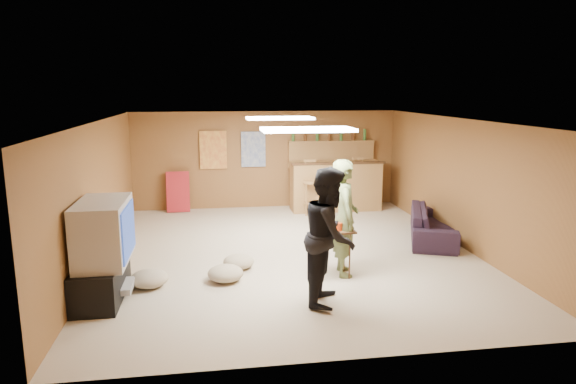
{
  "coord_description": "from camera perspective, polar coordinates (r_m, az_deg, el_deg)",
  "views": [
    {
      "loc": [
        -1.26,
        -8.11,
        2.69
      ],
      "look_at": [
        0.0,
        0.2,
        1.0
      ],
      "focal_mm": 32.0,
      "sensor_mm": 36.0,
      "label": 1
    }
  ],
  "objects": [
    {
      "name": "dvd_box",
      "position": [
        7.18,
        -18.25,
        -9.93
      ],
      "size": [
        0.35,
        0.5,
        0.08
      ],
      "primitive_type": "cube",
      "color": "#B2B2B7",
      "rests_on": "tv_stand"
    },
    {
      "name": "sofa",
      "position": [
        9.69,
        15.83,
        -3.45
      ],
      "size": [
        1.41,
        2.09,
        0.57
      ],
      "primitive_type": "imported",
      "rotation": [
        0.0,
        0.0,
        1.2
      ],
      "color": "black",
      "rests_on": "ground"
    },
    {
      "name": "cushion_mid",
      "position": [
        7.93,
        -5.52,
        -7.7
      ],
      "size": [
        0.52,
        0.52,
        0.21
      ],
      "primitive_type": "ellipsoid",
      "rotation": [
        0.0,
        0.0,
        -0.11
      ],
      "color": "gray",
      "rests_on": "ground"
    },
    {
      "name": "wall_left",
      "position": [
        8.44,
        -20.35,
        -0.2
      ],
      "size": [
        0.02,
        7.0,
        2.2
      ],
      "primitive_type": "cube",
      "color": "brown",
      "rests_on": "ground"
    },
    {
      "name": "ground",
      "position": [
        8.63,
        0.2,
        -6.78
      ],
      "size": [
        7.0,
        7.0,
        0.0
      ],
      "primitive_type": "plane",
      "color": "tan",
      "rests_on": "ground"
    },
    {
      "name": "cup_blue",
      "position": [
        7.56,
        6.05,
        -3.48
      ],
      "size": [
        0.1,
        0.1,
        0.11
      ],
      "primitive_type": "cylinder",
      "rotation": [
        0.0,
        0.0,
        -0.31
      ],
      "color": "#23179E",
      "rests_on": "tray_table"
    },
    {
      "name": "folding_chair_stack",
      "position": [
        11.65,
        -12.11,
        0.03
      ],
      "size": [
        0.5,
        0.26,
        0.91
      ],
      "primitive_type": "cube",
      "rotation": [
        -0.14,
        0.0,
        0.0
      ],
      "color": "#B32128",
      "rests_on": "ground"
    },
    {
      "name": "bar_counter",
      "position": [
        11.6,
        5.29,
        0.69
      ],
      "size": [
        2.0,
        0.6,
        1.1
      ],
      "primitive_type": "cube",
      "color": "olive",
      "rests_on": "ground"
    },
    {
      "name": "person_black",
      "position": [
        6.51,
        4.67,
        -4.87
      ],
      "size": [
        0.92,
        1.03,
        1.75
      ],
      "primitive_type": "imported",
      "rotation": [
        0.0,
        0.0,
        1.22
      ],
      "color": "black",
      "rests_on": "ground"
    },
    {
      "name": "tray_table",
      "position": [
        7.54,
        5.09,
        -6.73
      ],
      "size": [
        0.58,
        0.49,
        0.71
      ],
      "primitive_type": "cube",
      "rotation": [
        0.0,
        0.0,
        0.1
      ],
      "color": "#3A2312",
      "rests_on": "ground"
    },
    {
      "name": "bar_shelf",
      "position": [
        11.89,
        4.85,
        5.59
      ],
      "size": [
        2.0,
        0.18,
        0.05
      ],
      "primitive_type": "cube",
      "color": "olive",
      "rests_on": "bar_backing"
    },
    {
      "name": "tv_screen",
      "position": [
        6.93,
        -17.32,
        -4.13
      ],
      "size": [
        0.02,
        0.95,
        0.65
      ],
      "primitive_type": "cube",
      "color": "navy",
      "rests_on": "tv_body"
    },
    {
      "name": "cup_red_near",
      "position": [
        7.44,
        4.32,
        -3.68
      ],
      "size": [
        0.09,
        0.09,
        0.11
      ],
      "primitive_type": "cylinder",
      "rotation": [
        0.0,
        0.0,
        -0.11
      ],
      "color": "#A72E0B",
      "rests_on": "tray_table"
    },
    {
      "name": "ceiling",
      "position": [
        8.22,
        0.21,
        7.96
      ],
      "size": [
        6.0,
        7.0,
        0.02
      ],
      "primitive_type": "cube",
      "color": "silver",
      "rests_on": "ground"
    },
    {
      "name": "bar_lip",
      "position": [
        11.27,
        5.65,
        3.2
      ],
      "size": [
        2.1,
        0.12,
        0.05
      ],
      "primitive_type": "cube",
      "color": "#3A2312",
      "rests_on": "bar_counter"
    },
    {
      "name": "poster_left",
      "position": [
        11.64,
        -8.31,
        4.64
      ],
      "size": [
        0.6,
        0.03,
        0.85
      ],
      "primitive_type": "cube",
      "color": "#BF3F26",
      "rests_on": "wall_back"
    },
    {
      "name": "poster_right",
      "position": [
        11.68,
        -3.88,
        4.76
      ],
      "size": [
        0.55,
        0.03,
        0.8
      ],
      "primitive_type": "cube",
      "color": "#334C99",
      "rests_on": "wall_back"
    },
    {
      "name": "wall_front",
      "position": [
        5.03,
        6.4,
        -7.11
      ],
      "size": [
        6.0,
        0.02,
        2.2
      ],
      "primitive_type": "cube",
      "color": "brown",
      "rests_on": "ground"
    },
    {
      "name": "cushion_far",
      "position": [
        7.44,
        -15.18,
        -9.27
      ],
      "size": [
        0.62,
        0.62,
        0.24
      ],
      "primitive_type": "ellipsoid",
      "rotation": [
        0.0,
        0.0,
        -0.21
      ],
      "color": "gray",
      "rests_on": "ground"
    },
    {
      "name": "bottle_row",
      "position": [
        11.85,
        4.6,
        6.32
      ],
      "size": [
        1.76,
        0.08,
        0.26
      ],
      "primitive_type": null,
      "color": "#3F7233",
      "rests_on": "bar_shelf"
    },
    {
      "name": "bar_backing",
      "position": [
        11.95,
        4.81,
        4.17
      ],
      "size": [
        2.0,
        0.14,
        0.6
      ],
      "primitive_type": "cube",
      "color": "olive",
      "rests_on": "bar_counter"
    },
    {
      "name": "bar_stool_right",
      "position": [
        11.62,
        7.96,
        0.85
      ],
      "size": [
        0.38,
        0.38,
        1.18
      ],
      "primitive_type": null,
      "rotation": [
        0.0,
        0.0,
        -0.01
      ],
      "color": "olive",
      "rests_on": "ground"
    },
    {
      "name": "wall_back",
      "position": [
        11.78,
        -2.42,
        3.61
      ],
      "size": [
        6.0,
        0.02,
        2.2
      ],
      "primitive_type": "cube",
      "color": "brown",
      "rests_on": "ground"
    },
    {
      "name": "tv_stand",
      "position": [
        7.19,
        -20.04,
        -9.18
      ],
      "size": [
        0.55,
        1.3,
        0.5
      ],
      "primitive_type": "cube",
      "color": "black",
      "rests_on": "ground"
    },
    {
      "name": "ceiling_panel_back",
      "position": [
        9.41,
        -0.93,
        8.2
      ],
      "size": [
        1.2,
        0.6,
        0.04
      ],
      "primitive_type": "cube",
      "color": "white",
      "rests_on": "ceiling"
    },
    {
      "name": "cup_red_far",
      "position": [
        7.36,
        5.74,
        -3.85
      ],
      "size": [
        0.11,
        0.11,
        0.11
      ],
      "primitive_type": "cylinder",
      "rotation": [
        0.0,
        0.0,
        -0.34
      ],
      "color": "#A72E0B",
      "rests_on": "tray_table"
    },
    {
      "name": "bar_stool_left",
      "position": [
        11.12,
        2.57,
        0.25
      ],
      "size": [
        0.46,
        0.46,
        1.09
      ],
      "primitive_type": null,
      "rotation": [
        0.0,
        0.0,
        0.44
      ],
      "color": "olive",
      "rests_on": "ground"
    },
    {
      "name": "ceiling_panel_front",
      "position": [
        6.75,
        2.19,
        6.95
      ],
      "size": [
        1.2,
        0.6,
        0.04
      ],
      "primitive_type": "cube",
      "color": "white",
      "rests_on": "ceiling"
    },
    {
      "name": "cushion_near_tv",
      "position": [
        7.45,
        -6.97,
        -8.95
      ],
      "size": [
        0.66,
        0.66,
        0.23
      ],
      "primitive_type": "ellipsoid",
      "rotation": [
        0.0,
        0.0,
        -0.39
      ],
      "color": "gray",
      "rests_on": "ground"
    },
    {
      "name": "person_olive",
      "position": [
        7.5,
        6.28,
        -2.85
      ],
      "size": [
        0.45,
        0.65,
        1.71
      ],
      "primitive_type": "imported",
      "rotation": [
        0.0,
        0.0,
        1.5
      ],
      "color": "#5D6A3D",
      "rests_on": "ground"
    },
    {
      "name": "wall_right",
      "position": [
        9.3,
        18.8,
        0.91
      ],
      "size": [
        0.02,
        7.0,
        2.2
      ],
      "primitive_type": "cube",
      "color": "brown",
      "rests_on": "ground"
    },
    {
      "name": "tv_body",
      "position": [
        6.98,
        -19.84,
        -4.17
      ],
      "size": [
        0.6,
        1.1,
        0.8
      ],
      "primitive_type": "cube",
      "color": "#B2B2B7",
      "rests_on": "tv_stand"
    }
  ]
}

